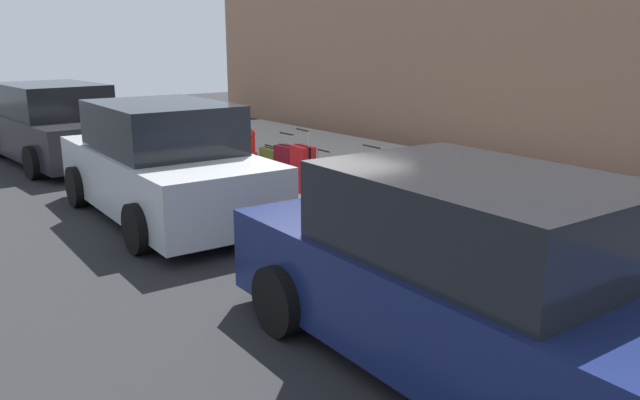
% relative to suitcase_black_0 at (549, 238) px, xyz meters
% --- Properties ---
extents(ground_plane, '(40.00, 40.00, 0.00)m').
position_rel_suitcase_black_0_xyz_m(ground_plane, '(3.90, 0.46, -0.46)').
color(ground_plane, black).
extents(sidewalk_curb, '(18.00, 5.00, 0.14)m').
position_rel_suitcase_black_0_xyz_m(sidewalk_curb, '(3.90, -2.04, -0.39)').
color(sidewalk_curb, '#9E9B93').
rests_on(sidewalk_curb, ground_plane).
extents(suitcase_black_0, '(0.46, 0.28, 0.98)m').
position_rel_suitcase_black_0_xyz_m(suitcase_black_0, '(0.00, 0.00, 0.00)').
color(suitcase_black_0, black).
rests_on(suitcase_black_0, sidewalk_curb).
extents(suitcase_teal_1, '(0.38, 0.27, 1.00)m').
position_rel_suitcase_black_0_xyz_m(suitcase_teal_1, '(0.49, -0.09, 0.04)').
color(suitcase_teal_1, '#0F606B').
rests_on(suitcase_teal_1, sidewalk_curb).
extents(suitcase_red_2, '(0.41, 0.20, 0.82)m').
position_rel_suitcase_black_0_xyz_m(suitcase_red_2, '(0.96, 0.01, -0.02)').
color(suitcase_red_2, red).
rests_on(suitcase_red_2, sidewalk_curb).
extents(suitcase_maroon_3, '(0.44, 0.22, 0.79)m').
position_rel_suitcase_black_0_xyz_m(suitcase_maroon_3, '(1.46, -0.05, -0.06)').
color(suitcase_maroon_3, maroon).
rests_on(suitcase_maroon_3, sidewalk_curb).
extents(suitcase_olive_4, '(0.39, 0.24, 1.02)m').
position_rel_suitcase_black_0_xyz_m(suitcase_olive_4, '(1.94, -0.10, 0.02)').
color(suitcase_olive_4, '#59601E').
rests_on(suitcase_olive_4, sidewalk_curb).
extents(suitcase_navy_5, '(0.45, 0.25, 0.74)m').
position_rel_suitcase_black_0_xyz_m(suitcase_navy_5, '(2.44, 0.01, -0.05)').
color(suitcase_navy_5, navy).
rests_on(suitcase_navy_5, sidewalk_curb).
extents(suitcase_silver_6, '(0.46, 0.24, 0.95)m').
position_rel_suitcase_black_0_xyz_m(suitcase_silver_6, '(2.97, -0.07, 0.01)').
color(suitcase_silver_6, '#9EA0A8').
rests_on(suitcase_silver_6, sidewalk_curb).
extents(suitcase_black_7, '(0.45, 0.26, 0.71)m').
position_rel_suitcase_black_0_xyz_m(suitcase_black_7, '(3.49, 0.01, -0.07)').
color(suitcase_black_7, black).
rests_on(suitcase_black_7, sidewalk_curb).
extents(suitcase_teal_8, '(0.38, 0.21, 0.76)m').
position_rel_suitcase_black_0_xyz_m(suitcase_teal_8, '(3.98, 0.00, -0.05)').
color(suitcase_teal_8, '#0F606B').
rests_on(suitcase_teal_8, sidewalk_curb).
extents(suitcase_red_9, '(0.45, 0.29, 1.03)m').
position_rel_suitcase_black_0_xyz_m(suitcase_red_9, '(4.46, 0.05, 0.05)').
color(suitcase_red_9, red).
rests_on(suitcase_red_9, sidewalk_curb).
extents(suitcase_maroon_10, '(0.44, 0.25, 0.91)m').
position_rel_suitcase_black_0_xyz_m(suitcase_maroon_10, '(4.98, 0.00, 0.02)').
color(suitcase_maroon_10, maroon).
rests_on(suitcase_maroon_10, sidewalk_curb).
extents(suitcase_olive_11, '(0.51, 0.25, 0.62)m').
position_rel_suitcase_black_0_xyz_m(suitcase_olive_11, '(5.52, -0.05, -0.04)').
color(suitcase_olive_11, '#59601E').
rests_on(suitcase_olive_11, sidewalk_curb).
extents(fire_hydrant, '(0.39, 0.21, 0.83)m').
position_rel_suitcase_black_0_xyz_m(fire_hydrant, '(6.21, -0.03, 0.11)').
color(fire_hydrant, red).
rests_on(fire_hydrant, sidewalk_curb).
extents(bollard_post, '(0.16, 0.16, 0.84)m').
position_rel_suitcase_black_0_xyz_m(bollard_post, '(6.71, 0.12, 0.10)').
color(bollard_post, brown).
rests_on(bollard_post, sidewalk_curb).
extents(parked_car_navy_0, '(4.61, 2.19, 1.61)m').
position_rel_suitcase_black_0_xyz_m(parked_car_navy_0, '(-0.75, 2.25, 0.29)').
color(parked_car_navy_0, '#141E4C').
rests_on(parked_car_navy_0, ground_plane).
extents(parked_car_silver_1, '(4.50, 2.18, 1.69)m').
position_rel_suitcase_black_0_xyz_m(parked_car_silver_1, '(4.89, 2.25, 0.32)').
color(parked_car_silver_1, '#B2B5BA').
rests_on(parked_car_silver_1, ground_plane).
extents(parked_car_charcoal_2, '(4.89, 2.30, 1.66)m').
position_rel_suitcase_black_0_xyz_m(parked_car_charcoal_2, '(10.36, 2.25, 0.31)').
color(parked_car_charcoal_2, black).
rests_on(parked_car_charcoal_2, ground_plane).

